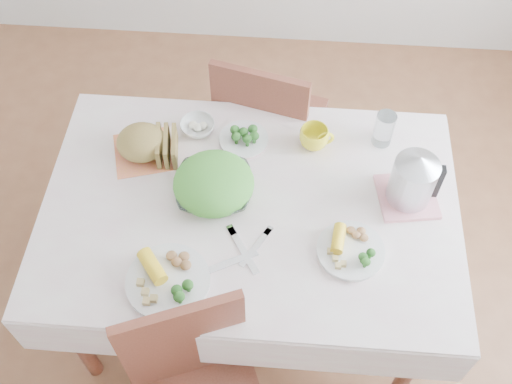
# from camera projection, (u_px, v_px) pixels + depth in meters

# --- Properties ---
(floor) EXTENTS (3.60, 3.60, 0.00)m
(floor) POSITION_uv_depth(u_px,v_px,m) (251.00, 297.00, 2.78)
(floor) COLOR brown
(floor) RESTS_ON ground
(dining_table) EXTENTS (1.40, 0.90, 0.75)m
(dining_table) POSITION_uv_depth(u_px,v_px,m) (251.00, 258.00, 2.47)
(dining_table) COLOR brown
(dining_table) RESTS_ON floor
(tablecloth) EXTENTS (1.50, 1.00, 0.01)m
(tablecloth) POSITION_uv_depth(u_px,v_px,m) (250.00, 206.00, 2.16)
(tablecloth) COLOR white
(tablecloth) RESTS_ON dining_table
(chair_far) EXTENTS (0.52, 0.52, 0.95)m
(chair_far) POSITION_uv_depth(u_px,v_px,m) (272.00, 122.00, 2.78)
(chair_far) COLOR brown
(chair_far) RESTS_ON floor
(salad_bowl) EXTENTS (0.29, 0.29, 0.07)m
(salad_bowl) POSITION_uv_depth(u_px,v_px,m) (214.00, 188.00, 2.15)
(salad_bowl) COLOR white
(salad_bowl) RESTS_ON tablecloth
(dinner_plate_left) EXTENTS (0.35, 0.35, 0.02)m
(dinner_plate_left) POSITION_uv_depth(u_px,v_px,m) (168.00, 282.00, 1.97)
(dinner_plate_left) COLOR white
(dinner_plate_left) RESTS_ON tablecloth
(dinner_plate_right) EXTENTS (0.32, 0.32, 0.02)m
(dinner_plate_right) POSITION_uv_depth(u_px,v_px,m) (350.00, 251.00, 2.03)
(dinner_plate_right) COLOR white
(dinner_plate_right) RESTS_ON tablecloth
(broccoli_plate) EXTENTS (0.24, 0.24, 0.02)m
(broccoli_plate) POSITION_uv_depth(u_px,v_px,m) (244.00, 139.00, 2.32)
(broccoli_plate) COLOR beige
(broccoli_plate) RESTS_ON tablecloth
(napkin) EXTENTS (0.27, 0.27, 0.00)m
(napkin) POSITION_uv_depth(u_px,v_px,m) (144.00, 152.00, 2.29)
(napkin) COLOR #DC7548
(napkin) RESTS_ON tablecloth
(bread_loaf) EXTENTS (0.24, 0.23, 0.11)m
(bread_loaf) POSITION_uv_depth(u_px,v_px,m) (142.00, 143.00, 2.25)
(bread_loaf) COLOR brown
(bread_loaf) RESTS_ON napkin
(fruit_bowl) EXTENTS (0.18, 0.18, 0.04)m
(fruit_bowl) POSITION_uv_depth(u_px,v_px,m) (198.00, 127.00, 2.34)
(fruit_bowl) COLOR white
(fruit_bowl) RESTS_ON tablecloth
(yellow_mug) EXTENTS (0.13, 0.13, 0.09)m
(yellow_mug) POSITION_uv_depth(u_px,v_px,m) (314.00, 138.00, 2.28)
(yellow_mug) COLOR yellow
(yellow_mug) RESTS_ON tablecloth
(glass_tumbler) EXTENTS (0.09, 0.09, 0.14)m
(glass_tumbler) POSITION_uv_depth(u_px,v_px,m) (384.00, 130.00, 2.27)
(glass_tumbler) COLOR white
(glass_tumbler) RESTS_ON tablecloth
(pink_tray) EXTENTS (0.24, 0.24, 0.02)m
(pink_tray) POSITION_uv_depth(u_px,v_px,m) (407.00, 197.00, 2.16)
(pink_tray) COLOR pink
(pink_tray) RESTS_ON tablecloth
(electric_kettle) EXTENTS (0.17, 0.17, 0.22)m
(electric_kettle) POSITION_uv_depth(u_px,v_px,m) (413.00, 178.00, 2.07)
(electric_kettle) COLOR #B2B5BA
(electric_kettle) RESTS_ON pink_tray
(fork_left) EXTENTS (0.13, 0.18, 0.00)m
(fork_left) POSITION_uv_depth(u_px,v_px,m) (243.00, 250.00, 2.04)
(fork_left) COLOR silver
(fork_left) RESTS_ON tablecloth
(fork_right) EXTENTS (0.10, 0.16, 0.00)m
(fork_right) POSITION_uv_depth(u_px,v_px,m) (256.00, 247.00, 2.05)
(fork_right) COLOR silver
(fork_right) RESTS_ON tablecloth
(knife) EXTENTS (0.20, 0.12, 0.00)m
(knife) POSITION_uv_depth(u_px,v_px,m) (229.00, 263.00, 2.02)
(knife) COLOR silver
(knife) RESTS_ON tablecloth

